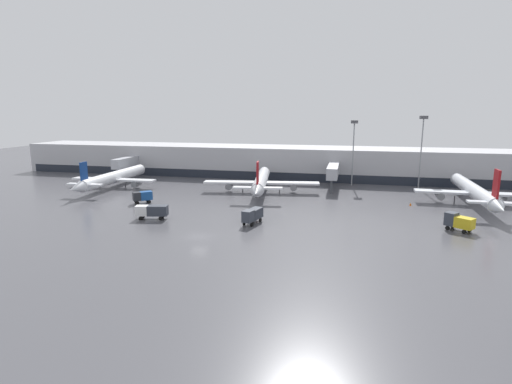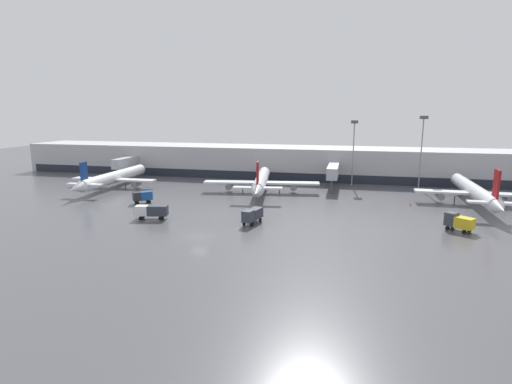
{
  "view_description": "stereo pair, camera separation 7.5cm",
  "coord_description": "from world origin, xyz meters",
  "px_view_note": "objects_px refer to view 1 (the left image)",
  "views": [
    {
      "loc": [
        22.67,
        -56.37,
        19.21
      ],
      "look_at": [
        4.0,
        22.13,
        3.0
      ],
      "focal_mm": 28.0,
      "sensor_mm": 36.0,
      "label": 1
    },
    {
      "loc": [
        22.75,
        -56.36,
        19.21
      ],
      "look_at": [
        4.0,
        22.13,
        3.0
      ],
      "focal_mm": 28.0,
      "sensor_mm": 36.0,
      "label": 2
    }
  ],
  "objects_px": {
    "parked_jet_1": "(474,191)",
    "service_truck_0": "(459,221)",
    "parked_jet_0": "(114,178)",
    "apron_light_mast_0": "(423,131)",
    "service_truck_2": "(143,196)",
    "service_truck_1": "(252,215)",
    "apron_light_mast_2": "(354,134)",
    "service_truck_3": "(152,211)",
    "parked_jet_2": "(261,181)",
    "traffic_cone_0": "(410,204)"
  },
  "relations": [
    {
      "from": "service_truck_3",
      "to": "service_truck_0",
      "type": "bearing_deg",
      "value": 172.92
    },
    {
      "from": "service_truck_1",
      "to": "apron_light_mast_0",
      "type": "xyz_separation_m",
      "value": [
        33.44,
        41.63,
        12.85
      ]
    },
    {
      "from": "parked_jet_1",
      "to": "apron_light_mast_2",
      "type": "relative_size",
      "value": 2.17
    },
    {
      "from": "parked_jet_1",
      "to": "service_truck_0",
      "type": "bearing_deg",
      "value": 160.76
    },
    {
      "from": "apron_light_mast_2",
      "to": "parked_jet_1",
      "type": "bearing_deg",
      "value": -35.03
    },
    {
      "from": "service_truck_0",
      "to": "parked_jet_1",
      "type": "bearing_deg",
      "value": -71.75
    },
    {
      "from": "service_truck_2",
      "to": "traffic_cone_0",
      "type": "bearing_deg",
      "value": 149.78
    },
    {
      "from": "service_truck_1",
      "to": "parked_jet_0",
      "type": "bearing_deg",
      "value": -105.76
    },
    {
      "from": "parked_jet_0",
      "to": "traffic_cone_0",
      "type": "xyz_separation_m",
      "value": [
        71.92,
        -3.74,
        -2.34
      ]
    },
    {
      "from": "parked_jet_0",
      "to": "parked_jet_1",
      "type": "height_order",
      "value": "parked_jet_1"
    },
    {
      "from": "parked_jet_0",
      "to": "service_truck_2",
      "type": "relative_size",
      "value": 8.82
    },
    {
      "from": "service_truck_0",
      "to": "apron_light_mast_2",
      "type": "relative_size",
      "value": 0.27
    },
    {
      "from": "parked_jet_0",
      "to": "apron_light_mast_2",
      "type": "height_order",
      "value": "apron_light_mast_2"
    },
    {
      "from": "service_truck_0",
      "to": "parked_jet_0",
      "type": "bearing_deg",
      "value": 22.89
    },
    {
      "from": "service_truck_3",
      "to": "apron_light_mast_0",
      "type": "bearing_deg",
      "value": -152.77
    },
    {
      "from": "traffic_cone_0",
      "to": "apron_light_mast_0",
      "type": "distance_m",
      "value": 25.45
    },
    {
      "from": "parked_jet_0",
      "to": "parked_jet_2",
      "type": "distance_m",
      "value": 38.62
    },
    {
      "from": "parked_jet_2",
      "to": "service_truck_0",
      "type": "relative_size",
      "value": 7.31
    },
    {
      "from": "parked_jet_0",
      "to": "apron_light_mast_0",
      "type": "height_order",
      "value": "apron_light_mast_0"
    },
    {
      "from": "parked_jet_2",
      "to": "service_truck_3",
      "type": "distance_m",
      "value": 31.59
    },
    {
      "from": "traffic_cone_0",
      "to": "service_truck_0",
      "type": "bearing_deg",
      "value": -73.68
    },
    {
      "from": "service_truck_3",
      "to": "apron_light_mast_0",
      "type": "distance_m",
      "value": 68.64
    },
    {
      "from": "parked_jet_2",
      "to": "service_truck_1",
      "type": "height_order",
      "value": "parked_jet_2"
    },
    {
      "from": "service_truck_1",
      "to": "traffic_cone_0",
      "type": "xyz_separation_m",
      "value": [
        28.88,
        20.98,
        -1.32
      ]
    },
    {
      "from": "service_truck_2",
      "to": "traffic_cone_0",
      "type": "relative_size",
      "value": 7.15
    },
    {
      "from": "service_truck_3",
      "to": "traffic_cone_0",
      "type": "xyz_separation_m",
      "value": [
        47.42,
        22.3,
        -1.29
      ]
    },
    {
      "from": "parked_jet_2",
      "to": "service_truck_0",
      "type": "height_order",
      "value": "parked_jet_2"
    },
    {
      "from": "parked_jet_2",
      "to": "apron_light_mast_0",
      "type": "height_order",
      "value": "apron_light_mast_0"
    },
    {
      "from": "service_truck_3",
      "to": "apron_light_mast_2",
      "type": "relative_size",
      "value": 0.35
    },
    {
      "from": "parked_jet_0",
      "to": "service_truck_1",
      "type": "bearing_deg",
      "value": -122.21
    },
    {
      "from": "parked_jet_2",
      "to": "service_truck_1",
      "type": "bearing_deg",
      "value": -179.32
    },
    {
      "from": "service_truck_0",
      "to": "service_truck_1",
      "type": "distance_m",
      "value": 34.18
    },
    {
      "from": "parked_jet_1",
      "to": "service_truck_1",
      "type": "xyz_separation_m",
      "value": [
        -41.74,
        -24.77,
        -1.38
      ]
    },
    {
      "from": "service_truck_1",
      "to": "apron_light_mast_2",
      "type": "relative_size",
      "value": 0.32
    },
    {
      "from": "service_truck_0",
      "to": "apron_light_mast_0",
      "type": "bearing_deg",
      "value": -50.88
    },
    {
      "from": "apron_light_mast_0",
      "to": "parked_jet_0",
      "type": "bearing_deg",
      "value": -167.53
    },
    {
      "from": "traffic_cone_0",
      "to": "apron_light_mast_0",
      "type": "height_order",
      "value": "apron_light_mast_0"
    },
    {
      "from": "service_truck_0",
      "to": "apron_light_mast_0",
      "type": "distance_m",
      "value": 40.21
    },
    {
      "from": "service_truck_2",
      "to": "apron_light_mast_2",
      "type": "xyz_separation_m",
      "value": [
        43.49,
        32.25,
        12.06
      ]
    },
    {
      "from": "traffic_cone_0",
      "to": "parked_jet_1",
      "type": "bearing_deg",
      "value": 16.42
    },
    {
      "from": "parked_jet_1",
      "to": "apron_light_mast_2",
      "type": "distance_m",
      "value": 32.23
    },
    {
      "from": "service_truck_2",
      "to": "apron_light_mast_0",
      "type": "relative_size",
      "value": 0.22
    },
    {
      "from": "service_truck_1",
      "to": "parked_jet_1",
      "type": "bearing_deg",
      "value": 134.79
    },
    {
      "from": "service_truck_1",
      "to": "service_truck_2",
      "type": "height_order",
      "value": "service_truck_1"
    },
    {
      "from": "parked_jet_2",
      "to": "service_truck_2",
      "type": "xyz_separation_m",
      "value": [
        -22.18,
        -16.96,
        -1.39
      ]
    },
    {
      "from": "service_truck_1",
      "to": "apron_light_mast_2",
      "type": "xyz_separation_m",
      "value": [
        16.83,
        42.24,
        12.02
      ]
    },
    {
      "from": "parked_jet_1",
      "to": "apron_light_mast_0",
      "type": "bearing_deg",
      "value": 27.01
    },
    {
      "from": "service_truck_1",
      "to": "service_truck_3",
      "type": "distance_m",
      "value": 18.59
    },
    {
      "from": "service_truck_1",
      "to": "apron_light_mast_0",
      "type": "bearing_deg",
      "value": 155.33
    },
    {
      "from": "service_truck_1",
      "to": "service_truck_3",
      "type": "height_order",
      "value": "service_truck_1"
    }
  ]
}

